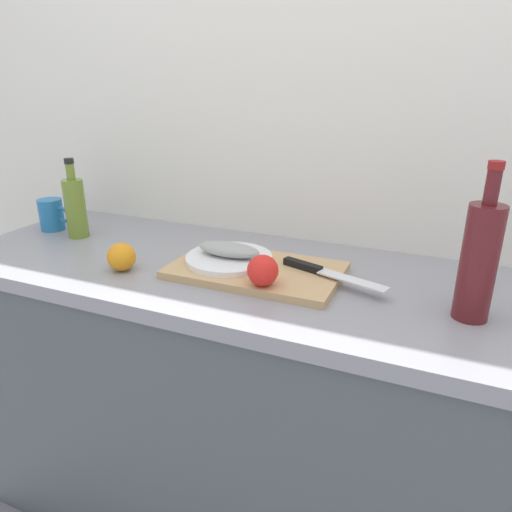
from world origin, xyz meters
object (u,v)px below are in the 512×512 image
Objects in this scene: white_plate at (229,258)px; cutting_board at (256,270)px; coffee_mug_0 at (52,215)px; fish_fillet at (229,249)px; wine_bottle at (479,260)px; chef_knife at (320,271)px; olive_oil_bottle at (75,206)px.

cutting_board is at bearing -6.33° from white_plate.
fish_fillet is at bearing -5.89° from coffee_mug_0.
wine_bottle reaches higher than fish_fillet.
cutting_board is at bearing -5.94° from coffee_mug_0.
chef_knife is (0.25, 0.01, 0.00)m from white_plate.
chef_knife reaches higher than white_plate.
coffee_mug_0 reaches higher than fish_fillet.
white_plate is 0.25m from chef_knife.
olive_oil_bottle reaches higher than fish_fillet.
olive_oil_bottle is 1.17m from wine_bottle.
fish_fillet is at bearing 173.67° from cutting_board.
white_plate is 0.82× the size of chef_knife.
white_plate reaches higher than cutting_board.
coffee_mug_0 is at bearing -166.45° from chef_knife.
white_plate is 0.57m from olive_oil_bottle.
fish_fillet reaches higher than chef_knife.
chef_knife is at bearing 170.57° from wine_bottle.
cutting_board is at bearing -155.95° from chef_knife.
chef_knife is 0.85× the size of wine_bottle.
fish_fillet is 0.61× the size of chef_knife.
fish_fillet is at bearing -90.00° from white_plate.
white_plate is 1.33× the size of fish_fillet.
cutting_board is 1.88× the size of white_plate.
olive_oil_bottle reaches higher than coffee_mug_0.
olive_oil_bottle is at bearing 175.18° from fish_fillet.
white_plate is at bearing 90.00° from fish_fillet.
white_plate is 0.70× the size of wine_bottle.
cutting_board is 0.17m from chef_knife.
coffee_mug_0 reaches higher than cutting_board.
white_plate is 0.03m from fish_fillet.
chef_knife is at bearing -3.70° from coffee_mug_0.
coffee_mug_0 is at bearing 174.74° from wine_bottle.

